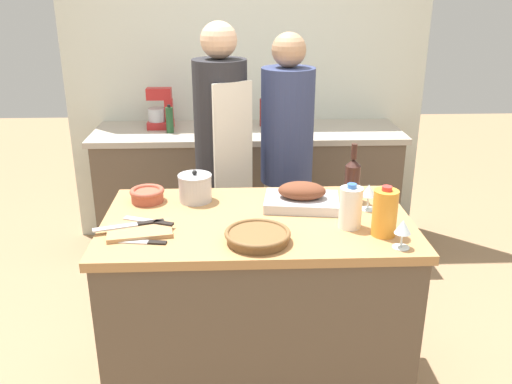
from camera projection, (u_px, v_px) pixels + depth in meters
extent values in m
cube|color=brown|center=(257.00, 311.00, 2.56)|extent=(1.32, 0.76, 0.88)
cube|color=#B27F4C|center=(257.00, 222.00, 2.40)|extent=(1.36, 0.78, 0.04)
cube|color=brown|center=(248.00, 194.00, 3.97)|extent=(2.09, 0.58, 0.89)
cube|color=#ADA393|center=(248.00, 133.00, 3.81)|extent=(2.15, 0.60, 0.04)
cube|color=silver|center=(246.00, 73.00, 4.00)|extent=(2.65, 0.10, 2.55)
cube|color=#BCBCC1|center=(302.00, 202.00, 2.51)|extent=(0.37, 0.27, 0.04)
ellipsoid|color=brown|center=(302.00, 191.00, 2.49)|extent=(0.24, 0.17, 0.08)
cylinder|color=brown|center=(258.00, 237.00, 2.16)|extent=(0.24, 0.24, 0.04)
torus|color=brown|center=(258.00, 233.00, 2.16)|extent=(0.27, 0.27, 0.02)
cube|color=#AD7F51|center=(140.00, 230.00, 2.25)|extent=(0.29, 0.22, 0.02)
cylinder|color=#B7B7BC|center=(195.00, 189.00, 2.57)|extent=(0.16, 0.16, 0.12)
cylinder|color=#B7B7BC|center=(195.00, 176.00, 2.54)|extent=(0.16, 0.16, 0.01)
sphere|color=black|center=(195.00, 172.00, 2.54)|extent=(0.02, 0.02, 0.02)
cylinder|color=#A84C38|center=(147.00, 196.00, 2.57)|extent=(0.15, 0.15, 0.05)
torus|color=#A84C38|center=(147.00, 191.00, 2.56)|extent=(0.16, 0.16, 0.03)
cylinder|color=orange|center=(385.00, 213.00, 2.20)|extent=(0.10, 0.10, 0.19)
cylinder|color=red|center=(387.00, 188.00, 2.16)|extent=(0.04, 0.04, 0.02)
cylinder|color=white|center=(351.00, 208.00, 2.27)|extent=(0.10, 0.10, 0.18)
cylinder|color=#3360B2|center=(352.00, 186.00, 2.24)|extent=(0.04, 0.04, 0.02)
cylinder|color=#381E19|center=(352.00, 183.00, 2.56)|extent=(0.07, 0.07, 0.17)
cone|color=#381E19|center=(353.00, 162.00, 2.52)|extent=(0.07, 0.07, 0.03)
cylinder|color=#381E19|center=(354.00, 151.00, 2.50)|extent=(0.03, 0.03, 0.07)
cylinder|color=silver|center=(367.00, 209.00, 2.48)|extent=(0.07, 0.07, 0.00)
cylinder|color=silver|center=(368.00, 202.00, 2.47)|extent=(0.01, 0.01, 0.06)
cone|color=silver|center=(369.00, 190.00, 2.45)|extent=(0.07, 0.07, 0.06)
cylinder|color=silver|center=(401.00, 247.00, 2.12)|extent=(0.07, 0.07, 0.00)
cylinder|color=silver|center=(402.00, 240.00, 2.11)|extent=(0.01, 0.01, 0.06)
cone|color=silver|center=(403.00, 227.00, 2.09)|extent=(0.07, 0.07, 0.06)
cube|color=#B7B7BC|center=(115.00, 227.00, 2.25)|extent=(0.18, 0.09, 0.01)
cube|color=black|center=(151.00, 222.00, 2.30)|extent=(0.12, 0.06, 0.01)
cube|color=#B7B7BC|center=(133.00, 242.00, 2.17)|extent=(0.13, 0.05, 0.01)
cube|color=black|center=(157.00, 243.00, 2.16)|extent=(0.08, 0.04, 0.01)
cube|color=#B7B7BC|center=(139.00, 220.00, 2.32)|extent=(0.15, 0.08, 0.01)
cube|color=black|center=(163.00, 223.00, 2.29)|extent=(0.09, 0.06, 0.01)
cube|color=#B22323|center=(161.00, 124.00, 3.84)|extent=(0.18, 0.14, 0.05)
cylinder|color=#B7B7BC|center=(157.00, 115.00, 3.81)|extent=(0.13, 0.13, 0.09)
cube|color=#B22323|center=(169.00, 110.00, 3.80)|extent=(0.05, 0.08, 0.15)
cube|color=#B22323|center=(159.00, 94.00, 3.76)|extent=(0.17, 0.08, 0.08)
cylinder|color=#234C28|center=(292.00, 121.00, 3.77)|extent=(0.07, 0.07, 0.13)
cylinder|color=black|center=(292.00, 110.00, 3.74)|extent=(0.03, 0.03, 0.02)
cylinder|color=maroon|center=(263.00, 112.00, 3.86)|extent=(0.05, 0.05, 0.20)
cylinder|color=black|center=(263.00, 97.00, 3.83)|extent=(0.02, 0.02, 0.02)
cylinder|color=#234C28|center=(170.00, 120.00, 3.70)|extent=(0.05, 0.05, 0.17)
cylinder|color=black|center=(169.00, 106.00, 3.66)|extent=(0.02, 0.02, 0.02)
cube|color=beige|center=(224.00, 242.00, 3.30)|extent=(0.29, 0.26, 0.82)
cylinder|color=#28282D|center=(221.00, 121.00, 3.03)|extent=(0.30, 0.30, 0.69)
sphere|color=#DBAD89|center=(219.00, 40.00, 2.88)|extent=(0.20, 0.20, 0.20)
cube|color=silver|center=(233.00, 161.00, 2.99)|extent=(0.21, 0.13, 0.87)
cube|color=beige|center=(285.00, 240.00, 3.37)|extent=(0.27, 0.21, 0.79)
cylinder|color=navy|center=(287.00, 126.00, 3.11)|extent=(0.30, 0.30, 0.66)
sphere|color=tan|center=(289.00, 50.00, 2.96)|extent=(0.19, 0.19, 0.19)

